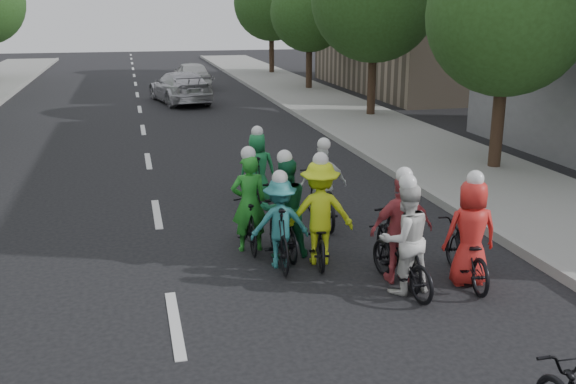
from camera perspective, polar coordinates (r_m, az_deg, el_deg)
name	(u,v)px	position (r m, az deg, el deg)	size (l,w,h in m)	color
ground	(175,324)	(9.02, -10.01, -11.47)	(120.00, 120.00, 0.00)	black
sidewalk_right	(411,145)	(20.29, 10.90, 4.16)	(4.00, 80.00, 0.15)	gray
curb_right	(352,147)	(19.56, 5.68, 3.98)	(0.18, 80.00, 0.18)	#999993
bldg_se	(444,12)	(35.98, 13.72, 15.32)	(10.00, 14.00, 8.00)	gray
tree_r_0	(507,16)	(17.27, 18.92, 14.61)	(4.00, 4.00, 5.97)	black
tree_r_2	(309,12)	(33.89, 1.92, 15.67)	(4.00, 4.00, 5.97)	black
tree_r_3	(271,3)	(42.63, -1.50, 16.47)	(4.80, 4.80, 6.93)	black
cyclist_1	(284,216)	(10.96, -0.35, -2.15)	(0.88, 1.63, 1.88)	black
cyclist_2	(319,221)	(10.70, 2.78, -2.60)	(1.23, 1.67, 1.90)	black
cyclist_3	(399,239)	(10.13, 9.88, -4.13)	(1.01, 1.90, 1.85)	black
cyclist_4	(468,244)	(10.30, 15.71, -4.48)	(0.88, 1.83, 1.82)	black
cyclist_5	(249,214)	(11.30, -3.51, -1.95)	(0.63, 1.48, 1.88)	black
cyclist_6	(403,250)	(9.78, 10.17, -5.07)	(0.89, 1.80, 1.84)	black
cyclist_7	(279,228)	(10.58, -0.78, -3.26)	(1.00, 1.79, 1.64)	black
cyclist_8	(322,194)	(12.68, 3.05, -0.17)	(0.96, 1.93, 1.75)	black
cyclist_9	(257,174)	(14.05, -2.75, 1.62)	(0.83, 1.86, 1.72)	black
follow_car_lead	(180,87)	(29.89, -9.56, 9.18)	(1.99, 4.91, 1.42)	silver
follow_car_trail	(192,75)	(35.57, -8.57, 10.27)	(1.69, 4.19, 1.43)	white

